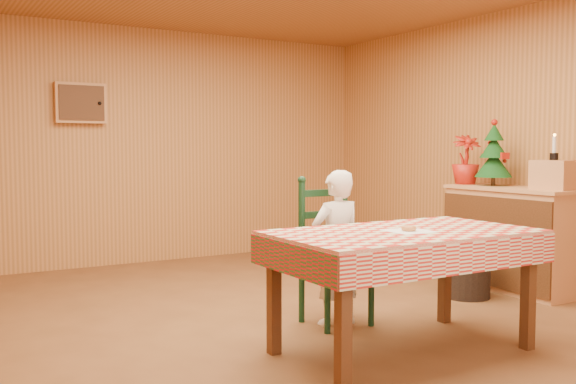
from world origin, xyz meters
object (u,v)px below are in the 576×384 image
object	(u,v)px
ladder_chair	(332,255)
crate	(553,175)
storage_bin	(467,275)
seated_child	(336,248)
shelf_unit	(513,238)
dining_table	(403,243)
christmas_tree	(494,156)

from	to	relation	value
ladder_chair	crate	bearing A→B (deg)	-8.79
crate	storage_bin	size ratio (longest dim) A/B	0.76
seated_child	crate	xyz separation A→B (m)	(2.05, -0.26, 0.49)
ladder_chair	storage_bin	bearing A→B (deg)	2.51
seated_child	storage_bin	xyz separation A→B (m)	(1.45, 0.12, -0.37)
seated_child	crate	bearing A→B (deg)	172.77
shelf_unit	dining_table	bearing A→B (deg)	-156.92
crate	ladder_chair	bearing A→B (deg)	171.21
dining_table	shelf_unit	xyz separation A→B (m)	(2.04, 0.87, -0.22)
seated_child	crate	world-z (taller)	crate
crate	storage_bin	world-z (taller)	crate
crate	christmas_tree	xyz separation A→B (m)	(-0.00, 0.65, 0.16)
crate	dining_table	bearing A→B (deg)	-167.09
dining_table	seated_child	size ratio (longest dim) A/B	1.47
ladder_chair	seated_child	bearing A→B (deg)	-90.00
dining_table	storage_bin	world-z (taller)	dining_table
dining_table	ladder_chair	bearing A→B (deg)	90.00
storage_bin	ladder_chair	bearing A→B (deg)	-177.49
dining_table	shelf_unit	distance (m)	2.23
ladder_chair	seated_child	size ratio (longest dim) A/B	0.96
christmas_tree	storage_bin	size ratio (longest dim) A/B	1.58
crate	christmas_tree	size ratio (longest dim) A/B	0.48
storage_bin	christmas_tree	bearing A→B (deg)	24.14
ladder_chair	christmas_tree	size ratio (longest dim) A/B	1.74
seated_child	storage_bin	distance (m)	1.50
dining_table	ladder_chair	world-z (taller)	ladder_chair
seated_child	christmas_tree	xyz separation A→B (m)	(2.05, 0.39, 0.65)
seated_child	shelf_unit	xyz separation A→B (m)	(2.04, 0.14, -0.10)
ladder_chair	shelf_unit	xyz separation A→B (m)	(2.04, 0.08, -0.04)
dining_table	storage_bin	distance (m)	1.75
ladder_chair	christmas_tree	world-z (taller)	christmas_tree
dining_table	seated_child	bearing A→B (deg)	90.00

